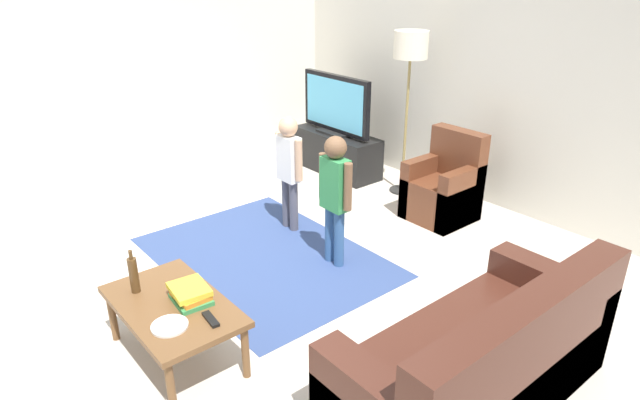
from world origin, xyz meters
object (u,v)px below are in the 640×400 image
Objects in this scene: child_near_tv at (289,163)px; tv_remote at (211,319)px; bottle at (134,275)px; plate at (170,326)px; armchair at (445,190)px; child_center at (335,190)px; coffee_table at (173,310)px; couch at (485,365)px; book_stack at (190,294)px; floor_lamp at (410,54)px; tv_stand at (337,153)px; tv at (336,105)px.

child_near_tv is 6.60× the size of tv_remote.
plate is (0.50, 0.00, -0.12)m from bottle.
plate is (0.50, -3.22, 0.13)m from armchair.
child_center is at bearing 106.02° from plate.
child_near_tv is at bearing 121.78° from coffee_table.
couch reaches higher than bottle.
coffee_table is at bearing -84.90° from armchair.
book_stack is (0.05, 0.11, 0.10)m from coffee_table.
child_center is 1.83m from plate.
book_stack is at bearing -71.43° from floor_lamp.
child_near_tv is 5.10× the size of plate.
plate is at bearing -81.23° from armchair.
plate is (0.22, -0.12, 0.06)m from coffee_table.
floor_lamp is 8.09× the size of plate.
tv_stand is 1.72m from armchair.
couch is 8.18× the size of plate.
tv_remote is at bearing -52.79° from tv_stand.
tv_remote is (0.60, -3.00, 0.13)m from armchair.
bottle is at bearing -180.00° from plate.
bottle is at bearing -77.76° from floor_lamp.
tv_stand is at bearing 90.00° from tv.
tv reaches higher than book_stack.
armchair is 5.29× the size of tv_remote.
child_center is at bearing -8.48° from child_near_tv.
couch is 2.00× the size of armchair.
bottle is (1.71, -3.24, -0.30)m from tv.
plate is (2.21, -3.26, 0.18)m from tv_stand.
book_stack is at bearing -55.90° from tv.
tv is at bearing 123.43° from child_near_tv.
armchair is (1.71, -0.02, -0.55)m from tv.
child_center is at bearing -66.13° from floor_lamp.
armchair is at bearing 95.10° from coffee_table.
plate is at bearing -70.03° from floor_lamp.
tv is 1.21m from floor_lamp.
couch is (3.53, -1.96, 0.05)m from tv_stand.
bottle reaches higher than book_stack.
child_near_tv is 1.99m from book_stack.
tv_stand is 3.98× the size of book_stack.
child_near_tv reaches higher than book_stack.
child_near_tv is at bearing -120.31° from armchair.
tv_remote is (2.31, -3.04, 0.19)m from tv_stand.
armchair reaches higher than tv_remote.
book_stack reaches higher than plate.
book_stack is at bearing 126.80° from plate.
bottle reaches higher than tv_remote.
floor_lamp is at bearing 109.97° from plate.
tv_remote is (0.60, -1.52, -0.26)m from child_center.
child_near_tv is (0.91, -1.41, 0.43)m from tv_stand.
armchair is 1.63m from child_near_tv.
child_near_tv reaches higher than tv_remote.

